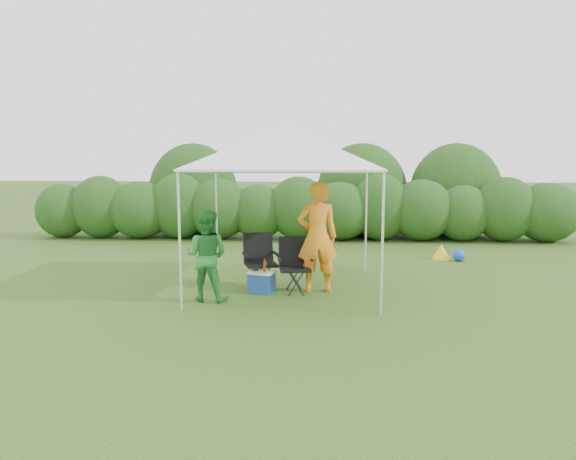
# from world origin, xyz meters

# --- Properties ---
(ground) EXTENTS (70.00, 70.00, 0.00)m
(ground) POSITION_xyz_m (0.00, 0.00, 0.00)
(ground) COLOR #3C5E1E
(hedge) EXTENTS (14.82, 1.53, 1.80)m
(hedge) POSITION_xyz_m (0.11, 6.00, 0.82)
(hedge) COLOR #244E18
(hedge) RESTS_ON ground
(canopy) EXTENTS (3.10, 3.10, 2.83)m
(canopy) POSITION_xyz_m (0.00, 0.50, 2.46)
(canopy) COLOR silver
(canopy) RESTS_ON ground
(chair_right) EXTENTS (0.64, 0.59, 0.94)m
(chair_right) POSITION_xyz_m (0.16, 0.28, 0.53)
(chair_right) COLOR black
(chair_right) RESTS_ON ground
(chair_left) EXTENTS (0.70, 0.67, 0.95)m
(chair_left) POSITION_xyz_m (-0.48, 0.58, 0.54)
(chair_left) COLOR black
(chair_left) RESTS_ON ground
(man) EXTENTS (0.75, 0.55, 1.90)m
(man) POSITION_xyz_m (0.54, 0.29, 0.95)
(man) COLOR orange
(man) RESTS_ON ground
(woman) EXTENTS (0.79, 0.66, 1.47)m
(woman) POSITION_xyz_m (-1.23, -0.37, 0.73)
(woman) COLOR #2C8637
(woman) RESTS_ON ground
(cooler) EXTENTS (0.50, 0.42, 0.36)m
(cooler) POSITION_xyz_m (-0.40, 0.16, 0.18)
(cooler) COLOR #22479C
(cooler) RESTS_ON ground
(bottle) EXTENTS (0.06, 0.06, 0.24)m
(bottle) POSITION_xyz_m (-0.34, 0.12, 0.48)
(bottle) COLOR #592D0C
(bottle) RESTS_ON cooler
(lawn_toy) EXTENTS (0.68, 0.57, 0.34)m
(lawn_toy) POSITION_xyz_m (3.38, 3.32, 0.16)
(lawn_toy) COLOR yellow
(lawn_toy) RESTS_ON ground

